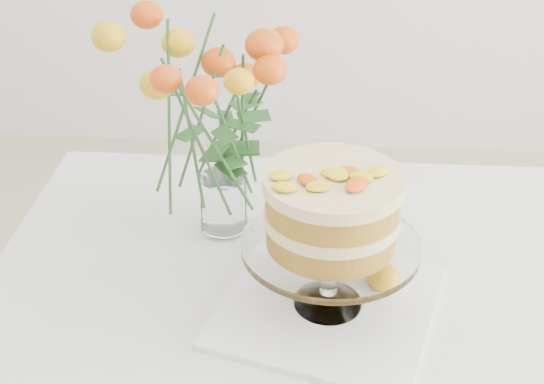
# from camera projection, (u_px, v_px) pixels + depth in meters

# --- Properties ---
(table) EXTENTS (1.43, 0.93, 0.76)m
(table) POSITION_uv_depth(u_px,v_px,m) (391.00, 328.00, 1.33)
(table) COLOR tan
(table) RESTS_ON ground
(napkin) EXTENTS (0.41, 0.41, 0.01)m
(napkin) POSITION_uv_depth(u_px,v_px,m) (327.00, 306.00, 1.24)
(napkin) COLOR white
(napkin) RESTS_ON table
(cake_stand) EXTENTS (0.28, 0.28, 0.25)m
(cake_stand) POSITION_uv_depth(u_px,v_px,m) (332.00, 217.00, 1.15)
(cake_stand) COLOR white
(cake_stand) RESTS_ON napkin
(rose_vase) EXTENTS (0.32, 0.32, 0.46)m
(rose_vase) POSITION_uv_depth(u_px,v_px,m) (219.00, 100.00, 1.31)
(rose_vase) COLOR white
(rose_vase) RESTS_ON table
(loose_rose_near) EXTENTS (0.10, 0.06, 0.05)m
(loose_rose_near) POSITION_uv_depth(u_px,v_px,m) (384.00, 281.00, 1.27)
(loose_rose_near) COLOR orange
(loose_rose_near) RESTS_ON table
(stray_petal_a) EXTENTS (0.03, 0.02, 0.00)m
(stray_petal_a) POSITION_uv_depth(u_px,v_px,m) (324.00, 326.00, 1.21)
(stray_petal_a) COLOR yellow
(stray_petal_a) RESTS_ON table
(stray_petal_b) EXTENTS (0.03, 0.02, 0.00)m
(stray_petal_b) POSITION_uv_depth(u_px,v_px,m) (388.00, 346.00, 1.17)
(stray_petal_b) COLOR yellow
(stray_petal_b) RESTS_ON table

